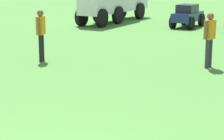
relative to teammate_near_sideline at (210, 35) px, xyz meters
The scene contains 3 objects.
teammate_near_sideline is the anchor object (origin of this frame).
teammate_deep 4.96m from the teammate_near_sideline, 163.67° to the right, with size 0.30×0.49×1.56m.
parked_car_slot_a 9.02m from the teammate_near_sideline, 111.14° to the left, with size 1.16×2.23×1.10m.
Camera 1 is at (3.27, -3.67, 2.72)m, focal length 70.00 mm.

